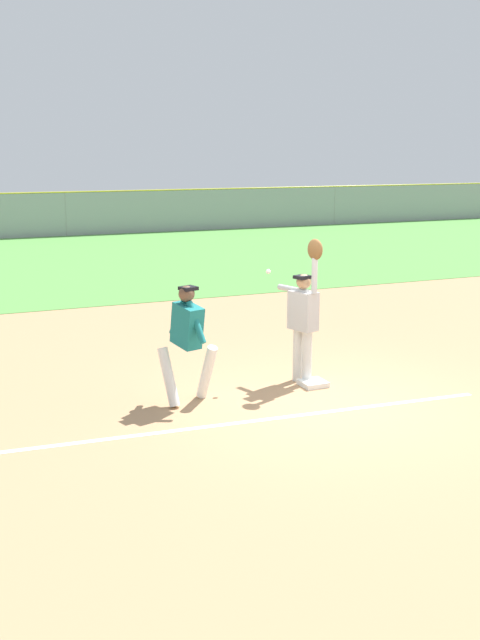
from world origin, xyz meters
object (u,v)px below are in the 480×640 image
parked_car_green (78,214)px  parked_car_silver (183,210)px  baseball (268,271)px  first_base (313,383)px  fielder (304,313)px  runner (187,336)px

parked_car_green → parked_car_silver: 5.08m
baseball → parked_car_green: size_ratio=0.02×
parked_car_silver → first_base: bearing=-103.1°
baseball → parked_car_green: 24.13m
fielder → parked_car_green: bearing=-111.2°
fielder → parked_car_green: size_ratio=0.52×
baseball → fielder: bearing=-28.0°
fielder → baseball: (-0.49, 0.26, 0.63)m
first_base → parked_car_green: bearing=88.2°
runner → parked_car_green: bearing=66.2°
baseball → first_base: bearing=-41.3°
fielder → parked_car_green: 24.35m
parked_car_green → parked_car_silver: (5.08, 0.12, 0.00)m
runner → baseball: (1.47, 0.49, 0.76)m
runner → baseball: 1.73m
runner → parked_car_green: 24.72m
fielder → parked_car_silver: 25.16m
fielder → parked_car_silver: fielder is taller
runner → parked_car_green: (2.81, 24.56, -0.32)m
parked_car_green → baseball: bearing=-92.8°
parked_car_silver → parked_car_green: bearing=-178.4°
parked_car_green → parked_car_silver: same height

